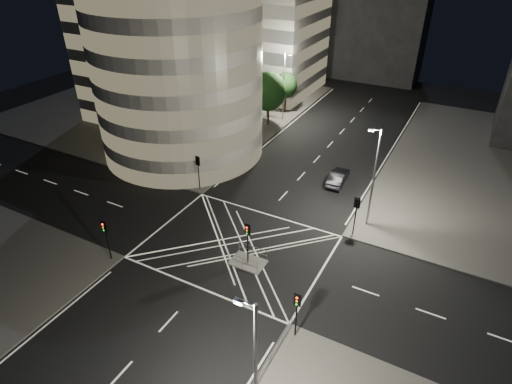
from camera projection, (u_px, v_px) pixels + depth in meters
The scene contains 23 objects.
ground at pixel (237, 247), 39.18m from camera, with size 120.00×120.00×0.00m, color black.
sidewalk_far_left at pixel (169, 104), 71.14m from camera, with size 42.00×42.00×0.15m, color #52504D.
central_island at pixel (248, 262), 37.20m from camera, with size 3.00×2.00×0.15m, color slate.
office_tower_curved at pixel (170, 41), 55.03m from camera, with size 30.00×29.00×27.20m.
office_block_rear at pixel (249, 23), 73.81m from camera, with size 24.00×16.00×22.00m, color gray.
building_far_end at pixel (375, 30), 79.69m from camera, with size 18.00×8.00×18.00m, color black.
tree_a at pixel (196, 139), 47.60m from camera, with size 4.31×4.31×7.29m.
tree_b at pixel (224, 118), 51.95m from camera, with size 4.67×4.67×7.80m.
tree_c at pixel (248, 107), 56.70m from camera, with size 3.59×3.59×6.73m.
tree_d at pixel (268, 91), 61.01m from camera, with size 4.94×4.94×7.87m.
tree_e at pixel (286, 85), 65.94m from camera, with size 3.49×3.49×6.25m.
traffic_signal_fl at pixel (198, 167), 46.32m from camera, with size 0.55×0.22×4.00m.
traffic_signal_nl at pixel (106, 233), 36.10m from camera, with size 0.55×0.22×4.00m.
traffic_signal_fr at pixel (356, 209), 39.21m from camera, with size 0.55×0.22×4.00m.
traffic_signal_nr at pixel (297, 307), 28.99m from camera, with size 0.55×0.22×4.00m.
traffic_signal_island at pixel (248, 236), 35.72m from camera, with size 0.55×0.22×4.00m.
street_lamp_left_near at pixel (218, 126), 49.12m from camera, with size 1.25×0.25×10.00m.
street_lamp_left_far at pixel (284, 84), 62.65m from camera, with size 1.25×0.25×10.00m.
street_lamp_right_far at pixel (374, 176), 39.24m from camera, with size 1.25×0.25×10.00m.
street_lamp_right_near at pixel (255, 368), 21.96m from camera, with size 1.25×0.25×10.00m.
railing_island_south at pixel (243, 263), 36.20m from camera, with size 2.80×0.06×1.10m, color slate.
railing_island_north at pixel (253, 251), 37.55m from camera, with size 2.80×0.06×1.10m, color slate.
sedan at pixel (338, 177), 48.67m from camera, with size 1.64×4.70×1.55m, color black.
Camera 1 is at (16.13, -26.31, 24.72)m, focal length 30.00 mm.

